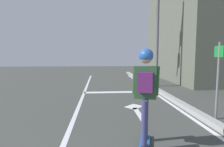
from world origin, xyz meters
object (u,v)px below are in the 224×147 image
object	(u,v)px
street_sign_post	(218,69)
skateboard	(144,143)
skater	(146,83)
traffic_signal_mast	(138,10)

from	to	relation	value
street_sign_post	skateboard	bearing A→B (deg)	-150.04
skateboard	street_sign_post	world-z (taller)	street_sign_post
skater	traffic_signal_mast	xyz separation A→B (m)	(1.28, 6.70, 2.97)
traffic_signal_mast	street_sign_post	world-z (taller)	traffic_signal_mast
skater	street_sign_post	xyz separation A→B (m)	(2.32, 1.35, 0.14)
skater	street_sign_post	bearing A→B (deg)	30.17
traffic_signal_mast	street_sign_post	distance (m)	6.14
street_sign_post	skater	bearing A→B (deg)	-149.83
skateboard	traffic_signal_mast	size ratio (longest dim) A/B	0.14
skateboard	traffic_signal_mast	xyz separation A→B (m)	(1.27, 6.68, 4.14)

